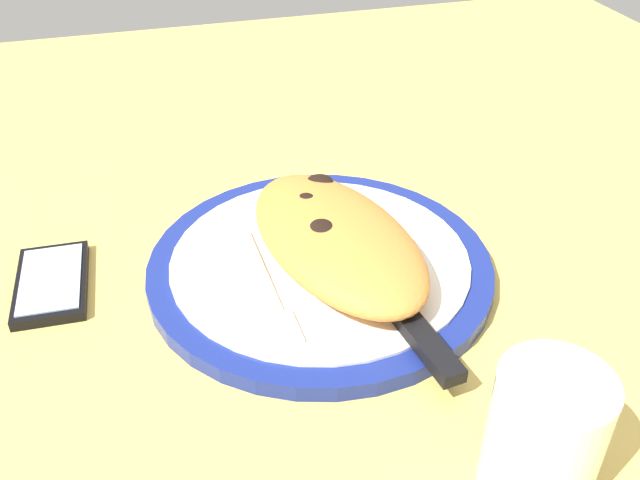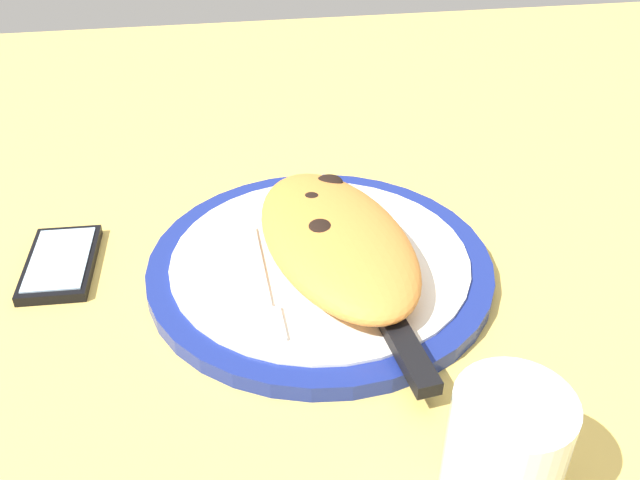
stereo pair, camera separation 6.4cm
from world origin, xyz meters
The scene contains 7 objects.
ground_plane centered at (0.00, 0.00, -1.50)cm, with size 150.00×150.00×3.00cm, color #DBB756.
plate centered at (0.00, 0.00, 0.88)cm, with size 32.02×32.02×1.83cm.
calzone centered at (0.47, 1.42, 4.07)cm, with size 25.88×16.73×4.52cm.
fork centered at (4.20, -5.64, 2.03)cm, with size 16.36×2.34×0.40cm.
knife centered at (10.31, 4.23, 2.33)cm, with size 22.87×4.71×1.20cm.
smartphone centered at (-4.70, -24.19, 0.56)cm, with size 11.27×6.64×1.16cm.
water_glass centered at (26.02, 7.46, 4.15)cm, with size 7.39×7.39×9.62cm.
Camera 2 is at (51.91, -8.16, 40.81)cm, focal length 39.60 mm.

